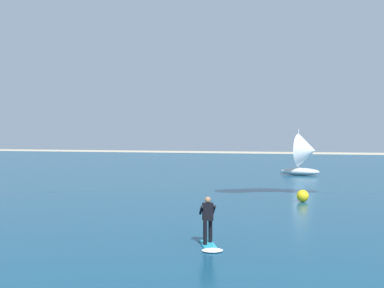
{
  "coord_description": "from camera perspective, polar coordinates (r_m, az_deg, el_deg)",
  "views": [
    {
      "loc": [
        5.58,
        -1.81,
        3.89
      ],
      "look_at": [
        0.49,
        16.15,
        3.54
      ],
      "focal_mm": 44.77,
      "sensor_mm": 36.0,
      "label": 1
    }
  ],
  "objects": [
    {
      "name": "marker_buoy",
      "position": [
        27.99,
        13.05,
        -6.03
      ],
      "size": [
        0.69,
        0.69,
        0.69
      ],
      "primitive_type": "sphere",
      "color": "yellow",
      "rests_on": "ocean"
    },
    {
      "name": "sailboat_far_right",
      "position": [
        46.12,
        13.38,
        -1.17
      ],
      "size": [
        3.89,
        3.4,
        4.38
      ],
      "color": "silver",
      "rests_on": "ocean"
    },
    {
      "name": "kitesurfer",
      "position": [
        16.56,
        2.0,
        -10.03
      ],
      "size": [
        1.29,
        2.02,
        1.67
      ],
      "color": "#26B2CC",
      "rests_on": "ocean"
    },
    {
      "name": "ocean",
      "position": [
        53.14,
        9.77,
        -3.09
      ],
      "size": [
        160.0,
        90.0,
        0.1
      ],
      "primitive_type": "cube",
      "color": "navy",
      "rests_on": "ground"
    }
  ]
}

